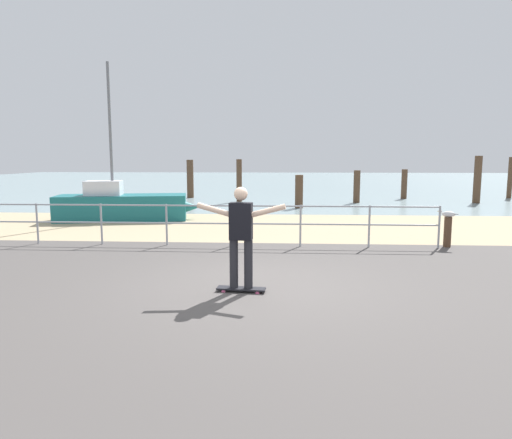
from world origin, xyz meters
The scene contains 16 objects.
ground_plane centered at (0.00, -1.00, 0.00)m, with size 24.00×10.00×0.04m, color #514C49.
beach_strip centered at (0.00, 7.00, 0.00)m, with size 24.00×6.00×0.04m, color tan.
sea_surface centered at (0.00, 35.00, 0.00)m, with size 72.00×50.00×0.04m, color #849EA3.
railing_fence centered at (-1.60, 3.60, 0.70)m, with size 11.70×0.05×1.05m.
sailboat centered at (-5.01, 8.14, 0.52)m, with size 5.07×2.20×5.39m.
skateboard centered at (-0.21, -0.32, 0.07)m, with size 0.82×0.28×0.08m.
skateboarder centered at (-0.21, -0.32, 1.02)m, with size 1.45×0.23×1.65m.
bollard_short centered at (4.49, 3.78, 0.38)m, with size 0.18×0.18×0.76m, color #513826.
seagull centered at (4.47, 3.78, 0.84)m, with size 0.48×0.23×0.18m.
groyne_post_0 centered at (-4.60, 17.17, 1.04)m, with size 0.36×0.36×2.08m, color #513826.
groyne_post_1 centered at (-1.73, 15.13, 1.06)m, with size 0.27×0.27×2.11m, color #513826.
groyne_post_2 centered at (1.14, 12.38, 0.73)m, with size 0.35×0.35×1.45m, color #513826.
groyne_post_3 centered at (4.01, 14.93, 0.79)m, with size 0.31×0.31×1.59m, color #513826.
groyne_post_4 centered at (6.88, 17.32, 0.79)m, with size 0.31×0.31×1.58m, color #513826.
groyne_post_5 centered at (9.75, 15.09, 1.14)m, with size 0.35×0.35×2.28m, color #513826.
groyne_post_6 centered at (12.62, 17.93, 1.11)m, with size 0.25×0.25×2.22m, color #513826.
Camera 1 is at (0.47, -7.59, 2.20)m, focal length 32.28 mm.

